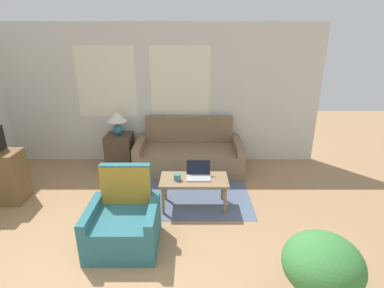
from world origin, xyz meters
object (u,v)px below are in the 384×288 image
object	(u,v)px
couch	(190,155)
cup_navy	(178,177)
potted_plant	(323,268)
armchair	(125,223)
laptop	(199,174)
coffee_table	(195,182)
table_lamp	(118,119)

from	to	relation	value
couch	cup_navy	xyz separation A→B (m)	(-0.15, -1.36, 0.22)
couch	potted_plant	bearing A→B (deg)	-68.61
couch	armchair	distance (m)	2.26
laptop	cup_navy	bearing A→B (deg)	-163.27
armchair	coffee_table	distance (m)	1.18
table_lamp	potted_plant	world-z (taller)	table_lamp
coffee_table	cup_navy	xyz separation A→B (m)	(-0.24, -0.04, 0.10)
armchair	cup_navy	world-z (taller)	armchair
couch	potted_plant	size ratio (longest dim) A/B	2.53
coffee_table	table_lamp	bearing A→B (deg)	134.08
coffee_table	potted_plant	xyz separation A→B (m)	(1.11, -1.74, 0.07)
cup_navy	potted_plant	distance (m)	2.17
couch	coffee_table	xyz separation A→B (m)	(0.08, -1.32, 0.12)
coffee_table	laptop	xyz separation A→B (m)	(0.06, 0.05, 0.11)
table_lamp	armchair	bearing A→B (deg)	-76.10
laptop	coffee_table	bearing A→B (deg)	-142.10
laptop	potted_plant	size ratio (longest dim) A/B	0.45
couch	cup_navy	distance (m)	1.38
laptop	cup_navy	xyz separation A→B (m)	(-0.30, -0.09, -0.01)
table_lamp	laptop	xyz separation A→B (m)	(1.46, -1.39, -0.43)
armchair	cup_navy	distance (m)	1.01
armchair	potted_plant	distance (m)	2.17
armchair	laptop	xyz separation A→B (m)	(0.90, 0.87, 0.23)
table_lamp	cup_navy	bearing A→B (deg)	-51.94
table_lamp	cup_navy	xyz separation A→B (m)	(1.16, -1.48, -0.44)
potted_plant	cup_navy	bearing A→B (deg)	128.44
armchair	coffee_table	bearing A→B (deg)	44.32
armchair	potted_plant	size ratio (longest dim) A/B	1.22
armchair	table_lamp	distance (m)	2.42
couch	coffee_table	distance (m)	1.33
coffee_table	potted_plant	distance (m)	2.07
table_lamp	laptop	distance (m)	2.06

